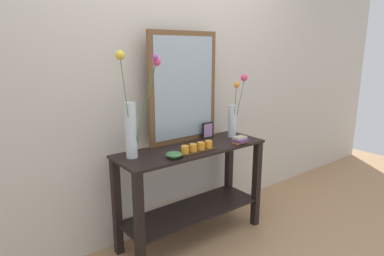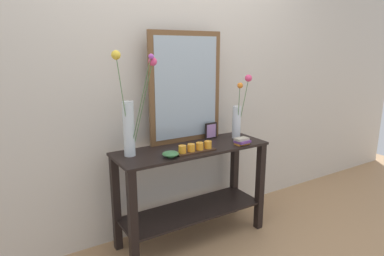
% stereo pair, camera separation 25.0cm
% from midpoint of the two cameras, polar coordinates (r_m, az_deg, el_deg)
% --- Properties ---
extents(ground_plane, '(7.00, 6.00, 0.02)m').
position_cam_midpoint_polar(ground_plane, '(2.87, -2.63, -18.59)').
color(ground_plane, '#A87F56').
extents(wall_back, '(6.40, 0.08, 2.70)m').
position_cam_midpoint_polar(wall_back, '(2.71, -7.00, 9.96)').
color(wall_back, beige).
rests_on(wall_back, ground).
extents(console_table, '(1.22, 0.42, 0.78)m').
position_cam_midpoint_polar(console_table, '(2.64, -2.75, -9.51)').
color(console_table, black).
rests_on(console_table, ground).
extents(mirror_leaning, '(0.64, 0.03, 0.88)m').
position_cam_midpoint_polar(mirror_leaning, '(2.62, -4.21, 6.94)').
color(mirror_leaning, brown).
rests_on(mirror_leaning, console_table).
extents(tall_vase_left, '(0.28, 0.22, 0.73)m').
position_cam_midpoint_polar(tall_vase_left, '(2.28, -13.46, 1.28)').
color(tall_vase_left, silver).
rests_on(tall_vase_left, console_table).
extents(vase_right, '(0.14, 0.13, 0.54)m').
position_cam_midpoint_polar(vase_right, '(2.79, 4.77, 2.37)').
color(vase_right, silver).
rests_on(vase_right, console_table).
extents(candle_tray, '(0.32, 0.09, 0.07)m').
position_cam_midpoint_polar(candle_tray, '(2.41, -2.07, -3.58)').
color(candle_tray, '#382316').
rests_on(candle_tray, console_table).
extents(picture_frame_small, '(0.11, 0.01, 0.14)m').
position_cam_midpoint_polar(picture_frame_small, '(2.77, 0.17, -0.44)').
color(picture_frame_small, black).
rests_on(picture_frame_small, console_table).
extents(decorative_bowl, '(0.12, 0.12, 0.04)m').
position_cam_midpoint_polar(decorative_bowl, '(2.30, -6.26, -4.64)').
color(decorative_bowl, '#38703D').
rests_on(decorative_bowl, console_table).
extents(book_stack, '(0.12, 0.10, 0.06)m').
position_cam_midpoint_polar(book_stack, '(2.65, 5.70, -2.10)').
color(book_stack, orange).
rests_on(book_stack, console_table).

